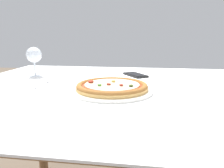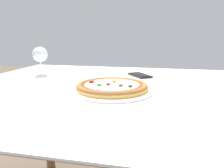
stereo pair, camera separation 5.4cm
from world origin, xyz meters
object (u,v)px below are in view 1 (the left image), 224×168
Objects in this scene: dining_table at (110,104)px; cell_phone at (135,75)px; wine_glass_far_left at (34,56)px; pizza_plate at (112,87)px; fork at (44,84)px.

dining_table is 8.36× the size of cell_phone.
dining_table is at bearing -22.98° from wine_glass_far_left.
pizza_plate is 0.32m from fork.
dining_table is 0.30m from fork.
dining_table is at bearing 102.27° from pizza_plate.
fork is (-0.31, 0.09, -0.01)m from pizza_plate.
cell_phone is at bearing 69.91° from dining_table.
fork reaches higher than dining_table.
dining_table is 0.28m from cell_phone.
cell_phone is at bearing 33.49° from fork.
pizza_plate is at bearing -15.25° from fork.
wine_glass_far_left reaches higher than dining_table.
cell_phone is (0.07, 0.34, -0.01)m from pizza_plate.
fork is 1.07× the size of cell_phone.
cell_phone is at bearing 77.71° from pizza_plate.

